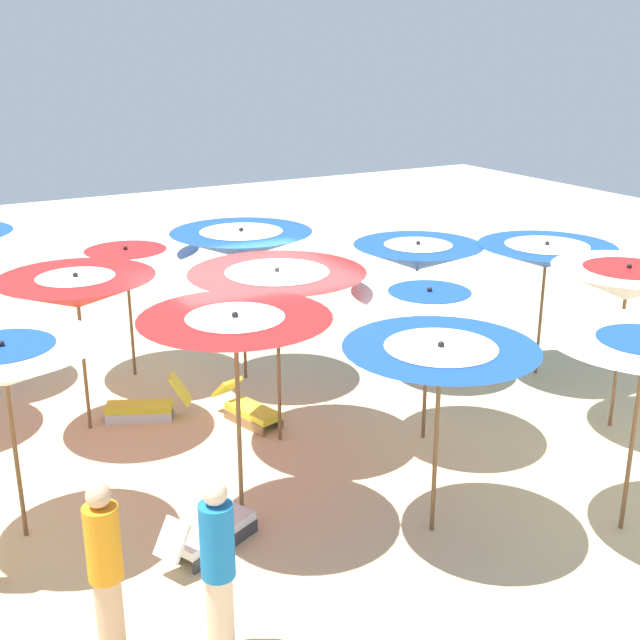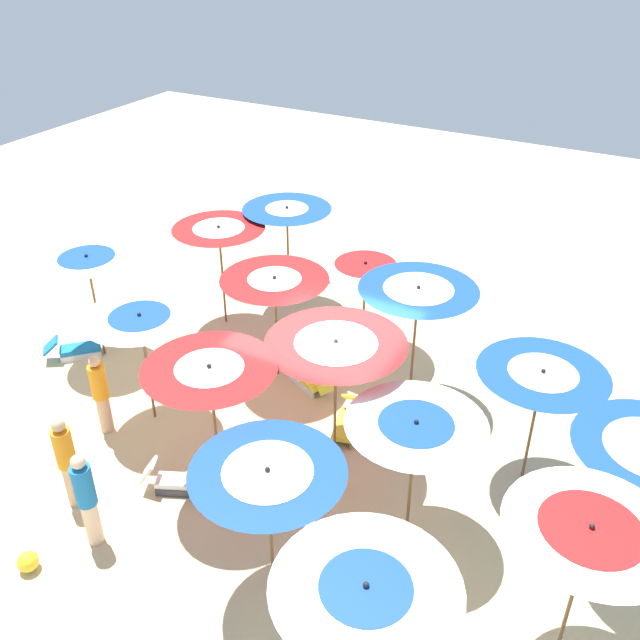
# 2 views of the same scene
# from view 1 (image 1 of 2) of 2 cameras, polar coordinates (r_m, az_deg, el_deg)

# --- Properties ---
(ground) EXTENTS (39.02, 39.02, 0.04)m
(ground) POSITION_cam_1_polar(r_m,az_deg,el_deg) (11.43, -4.75, -8.17)
(ground) COLOR beige
(beach_umbrella_0) EXTENTS (2.14, 2.14, 2.21)m
(beach_umbrella_0) POSITION_cam_1_polar(r_m,az_deg,el_deg) (13.33, 15.44, 4.32)
(beach_umbrella_0) COLOR brown
(beach_umbrella_0) RESTS_ON ground
(beach_umbrella_1) EXTENTS (2.04, 2.04, 2.20)m
(beach_umbrella_1) POSITION_cam_1_polar(r_m,az_deg,el_deg) (13.02, 6.80, 4.38)
(beach_umbrella_1) COLOR brown
(beach_umbrella_1) RESTS_ON ground
(beach_umbrella_2) EXTENTS (2.18, 2.18, 2.47)m
(beach_umbrella_2) POSITION_cam_1_polar(r_m,az_deg,el_deg) (12.65, -5.47, 5.27)
(beach_umbrella_2) COLOR brown
(beach_umbrella_2) RESTS_ON ground
(beach_umbrella_3) EXTENTS (2.27, 2.27, 2.15)m
(beach_umbrella_3) POSITION_cam_1_polar(r_m,az_deg,el_deg) (13.15, -13.32, 4.09)
(beach_umbrella_3) COLOR brown
(beach_umbrella_3) RESTS_ON ground
(beach_umbrella_5) EXTENTS (2.02, 2.02, 2.36)m
(beach_umbrella_5) POSITION_cam_1_polar(r_m,az_deg,el_deg) (11.68, 20.56, 2.41)
(beach_umbrella_5) COLOR brown
(beach_umbrella_5) RESTS_ON ground
(beach_umbrella_6) EXTENTS (2.04, 2.04, 2.15)m
(beach_umbrella_6) POSITION_cam_1_polar(r_m,az_deg,el_deg) (10.74, 7.57, 1.12)
(beach_umbrella_6) COLOR brown
(beach_umbrella_6) RESTS_ON ground
(beach_umbrella_7) EXTENTS (2.29, 2.29, 2.43)m
(beach_umbrella_7) POSITION_cam_1_polar(r_m,az_deg,el_deg) (10.51, -2.98, 2.44)
(beach_umbrella_7) COLOR brown
(beach_umbrella_7) RESTS_ON ground
(beach_umbrella_8) EXTENTS (2.09, 2.09, 2.27)m
(beach_umbrella_8) POSITION_cam_1_polar(r_m,az_deg,el_deg) (11.36, -16.53, 1.89)
(beach_umbrella_8) COLOR brown
(beach_umbrella_8) RESTS_ON ground
(beach_umbrella_11) EXTENTS (2.05, 2.05, 2.23)m
(beach_umbrella_11) POSITION_cam_1_polar(r_m,az_deg,el_deg) (8.60, 8.33, -3.15)
(beach_umbrella_11) COLOR brown
(beach_umbrella_11) RESTS_ON ground
(beach_umbrella_12) EXTENTS (2.04, 2.04, 2.50)m
(beach_umbrella_12) POSITION_cam_1_polar(r_m,az_deg,el_deg) (8.61, -5.88, -1.00)
(beach_umbrella_12) COLOR brown
(beach_umbrella_12) RESTS_ON ground
(beach_umbrella_13) EXTENTS (1.98, 1.98, 2.28)m
(beach_umbrella_13) POSITION_cam_1_polar(r_m,az_deg,el_deg) (8.99, -21.11, -2.96)
(beach_umbrella_13) COLOR brown
(beach_umbrella_13) RESTS_ON ground
(lounger_2) EXTENTS (1.27, 0.82, 0.59)m
(lounger_2) POSITION_cam_1_polar(r_m,az_deg,el_deg) (9.06, -7.68, -14.53)
(lounger_2) COLOR #333338
(lounger_2) RESTS_ON ground
(lounger_3) EXTENTS (0.66, 1.23, 0.54)m
(lounger_3) POSITION_cam_1_polar(r_m,az_deg,el_deg) (11.78, -4.96, -6.15)
(lounger_3) COLOR olive
(lounger_3) RESTS_ON ground
(lounger_4) EXTENTS (1.23, 0.81, 0.67)m
(lounger_4) POSITION_cam_1_polar(r_m,az_deg,el_deg) (12.07, -12.00, -5.82)
(lounger_4) COLOR silver
(lounger_4) RESTS_ON ground
(beachgoer_0) EXTENTS (0.30, 0.30, 1.70)m
(beachgoer_0) POSITION_cam_1_polar(r_m,az_deg,el_deg) (7.53, -14.68, -16.33)
(beachgoer_0) COLOR #D8A87F
(beachgoer_0) RESTS_ON ground
(beachgoer_2) EXTENTS (0.30, 0.30, 1.70)m
(beachgoer_2) POSITION_cam_1_polar(r_m,az_deg,el_deg) (7.38, -7.09, -16.56)
(beachgoer_2) COLOR beige
(beachgoer_2) RESTS_ON ground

